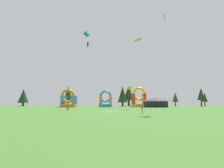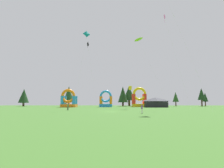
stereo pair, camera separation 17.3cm
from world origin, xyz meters
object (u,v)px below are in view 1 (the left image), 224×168
object	(u,v)px
kite_teal_diamond	(87,34)
kite_pink_diamond	(164,18)
kite_yellow_box	(130,88)
inflatable_blue_arch	(69,101)
festival_tent	(156,102)
kite_black_diamond	(87,45)
kite_lime_parafoil	(138,39)
person_far_side	(68,106)
person_near_camera	(142,108)
inflatable_orange_dome	(106,101)
inflatable_red_slide	(139,99)

from	to	relation	value
kite_teal_diamond	kite_pink_diamond	xyz separation A→B (m)	(21.27, 4.49, 6.32)
kite_yellow_box	inflatable_blue_arch	world-z (taller)	inflatable_blue_arch
kite_pink_diamond	festival_tent	world-z (taller)	kite_pink_diamond
kite_black_diamond	kite_teal_diamond	xyz separation A→B (m)	(1.39, -9.72, -0.32)
kite_black_diamond	inflatable_blue_arch	world-z (taller)	kite_black_diamond
kite_lime_parafoil	person_far_side	bearing A→B (deg)	-144.91
person_near_camera	festival_tent	world-z (taller)	festival_tent
person_near_camera	inflatable_blue_arch	xyz separation A→B (m)	(-22.27, 35.42, 1.45)
kite_pink_diamond	festival_tent	xyz separation A→B (m)	(0.69, 16.53, -23.95)
inflatable_orange_dome	festival_tent	distance (m)	18.83
person_near_camera	inflatable_red_slide	size ratio (longest dim) A/B	0.21
festival_tent	kite_pink_diamond	bearing A→B (deg)	-92.39
inflatable_blue_arch	kite_black_diamond	bearing A→B (deg)	-55.00
kite_teal_diamond	inflatable_blue_arch	world-z (taller)	kite_teal_diamond
person_far_side	festival_tent	bearing A→B (deg)	13.47
kite_teal_diamond	festival_tent	world-z (taller)	kite_teal_diamond
kite_yellow_box	kite_lime_parafoil	bearing A→B (deg)	41.25
kite_pink_diamond	person_far_side	world-z (taller)	kite_pink_diamond
person_far_side	inflatable_blue_arch	world-z (taller)	inflatable_blue_arch
kite_teal_diamond	person_near_camera	bearing A→B (deg)	-47.34
kite_black_diamond	inflatable_red_slide	size ratio (longest dim) A/B	2.60
kite_black_diamond	inflatable_orange_dome	bearing A→B (deg)	71.99
person_far_side	festival_tent	world-z (taller)	festival_tent
kite_lime_parafoil	inflatable_red_slide	size ratio (longest dim) A/B	2.90
kite_black_diamond	kite_yellow_box	bearing A→B (deg)	-1.98
kite_lime_parafoil	kite_black_diamond	world-z (taller)	kite_lime_parafoil
person_far_side	kite_black_diamond	bearing A→B (deg)	49.16
kite_black_diamond	festival_tent	xyz separation A→B (m)	(23.36, 11.30, -17.95)
kite_yellow_box	kite_pink_diamond	distance (m)	22.24
kite_black_diamond	person_far_side	size ratio (longest dim) A/B	11.88
kite_yellow_box	inflatable_orange_dome	bearing A→B (deg)	117.75
kite_yellow_box	kite_black_diamond	bearing A→B (deg)	178.02
kite_pink_diamond	inflatable_red_slide	bearing A→B (deg)	100.42
person_far_side	inflatable_orange_dome	xyz separation A→B (m)	(7.63, 26.27, 1.28)
inflatable_blue_arch	inflatable_orange_dome	size ratio (longest dim) A/B	1.06
kite_pink_diamond	person_far_side	bearing A→B (deg)	-167.04
person_near_camera	inflatable_blue_arch	distance (m)	41.87
kite_black_diamond	kite_yellow_box	xyz separation A→B (m)	(13.18, -0.46, -13.55)
kite_teal_diamond	inflatable_red_slide	size ratio (longest dim) A/B	2.57
kite_pink_diamond	person_near_camera	world-z (taller)	kite_pink_diamond
kite_yellow_box	person_far_side	xyz separation A→B (m)	(-15.87, -10.61, -5.15)
kite_yellow_box	person_near_camera	xyz separation A→B (m)	(0.24, -22.32, -5.20)
kite_pink_diamond	inflatable_blue_arch	size ratio (longest dim) A/B	3.91
kite_lime_parafoil	festival_tent	size ratio (longest dim) A/B	2.88
kite_yellow_box	kite_teal_diamond	xyz separation A→B (m)	(-11.79, -9.27, 13.23)
kite_teal_diamond	inflatable_red_slide	bearing A→B (deg)	59.17
kite_pink_diamond	inflatable_red_slide	xyz separation A→B (m)	(-4.38, 23.82, -22.77)
inflatable_orange_dome	kite_black_diamond	bearing A→B (deg)	-108.01
kite_teal_diamond	inflatable_blue_arch	size ratio (longest dim) A/B	2.97
kite_lime_parafoil	inflatable_blue_arch	distance (m)	33.57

